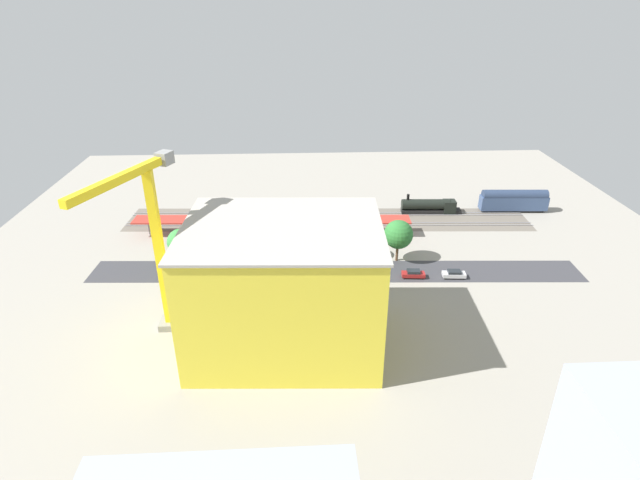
% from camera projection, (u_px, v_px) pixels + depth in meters
% --- Properties ---
extents(ground_plane, '(161.26, 161.26, 0.00)m').
position_uv_depth(ground_plane, '(334.00, 260.00, 107.92)').
color(ground_plane, gray).
rests_on(ground_plane, ground).
extents(rail_bed, '(101.31, 18.69, 0.01)m').
position_uv_depth(rail_bed, '(328.00, 219.00, 127.36)').
color(rail_bed, '#665E54').
rests_on(rail_bed, ground).
extents(street_asphalt, '(101.08, 13.36, 0.01)m').
position_uv_depth(street_asphalt, '(336.00, 271.00, 103.71)').
color(street_asphalt, '#38383D').
rests_on(street_asphalt, ground).
extents(track_rails, '(100.70, 12.26, 0.12)m').
position_uv_depth(track_rails, '(328.00, 219.00, 127.28)').
color(track_rails, '#9E9EA8').
rests_on(track_rails, ground).
extents(platform_canopy_near, '(65.09, 7.61, 4.01)m').
position_uv_depth(platform_canopy_near, '(272.00, 220.00, 117.91)').
color(platform_canopy_near, '#B73328').
rests_on(platform_canopy_near, ground).
extents(locomotive, '(15.57, 3.39, 5.09)m').
position_uv_depth(locomotive, '(431.00, 206.00, 130.50)').
color(locomotive, black).
rests_on(locomotive, ground).
extents(passenger_coach, '(17.49, 3.74, 5.92)m').
position_uv_depth(passenger_coach, '(514.00, 200.00, 130.80)').
color(passenger_coach, black).
rests_on(passenger_coach, ground).
extents(parked_car_0, '(4.74, 2.22, 1.60)m').
position_uv_depth(parked_car_0, '(454.00, 274.00, 101.14)').
color(parked_car_0, black).
rests_on(parked_car_0, ground).
extents(parked_car_1, '(4.74, 2.12, 1.65)m').
position_uv_depth(parked_car_1, '(413.00, 274.00, 101.19)').
color(parked_car_1, black).
rests_on(parked_car_1, ground).
extents(parked_car_2, '(4.76, 2.09, 1.77)m').
position_uv_depth(parked_car_2, '(373.00, 275.00, 100.67)').
color(parked_car_2, black).
rests_on(parked_car_2, ground).
extents(parked_car_3, '(4.48, 2.18, 1.86)m').
position_uv_depth(parked_car_3, '(328.00, 275.00, 100.55)').
color(parked_car_3, black).
rests_on(parked_car_3, ground).
extents(parked_car_4, '(4.58, 1.99, 1.72)m').
position_uv_depth(parked_car_4, '(286.00, 279.00, 99.46)').
color(parked_car_4, black).
rests_on(parked_car_4, ground).
extents(parked_car_5, '(4.67, 1.90, 1.71)m').
position_uv_depth(parked_car_5, '(245.00, 279.00, 99.36)').
color(parked_car_5, black).
rests_on(parked_car_5, ground).
extents(parked_car_6, '(4.65, 1.97, 1.71)m').
position_uv_depth(parked_car_6, '(201.00, 280.00, 98.93)').
color(parked_car_6, black).
rests_on(parked_car_6, ground).
extents(construction_building, '(30.28, 24.02, 20.34)m').
position_uv_depth(construction_building, '(284.00, 288.00, 78.71)').
color(construction_building, yellow).
rests_on(construction_building, ground).
extents(construction_roof_slab, '(30.91, 24.65, 0.40)m').
position_uv_depth(construction_roof_slab, '(282.00, 228.00, 74.11)').
color(construction_roof_slab, '#ADA89E').
rests_on(construction_roof_slab, construction_building).
extents(tower_crane, '(9.82, 20.54, 29.71)m').
position_uv_depth(tower_crane, '(152.00, 240.00, 78.10)').
color(tower_crane, gray).
rests_on(tower_crane, ground).
extents(box_truck_0, '(9.91, 3.35, 3.46)m').
position_uv_depth(box_truck_0, '(280.00, 281.00, 97.01)').
color(box_truck_0, black).
rests_on(box_truck_0, ground).
extents(box_truck_1, '(9.23, 2.46, 3.60)m').
position_uv_depth(box_truck_1, '(307.00, 277.00, 98.09)').
color(box_truck_1, black).
rests_on(box_truck_1, ground).
extents(street_tree_0, '(6.30, 6.30, 8.55)m').
position_uv_depth(street_tree_0, '(353.00, 236.00, 106.40)').
color(street_tree_0, brown).
rests_on(street_tree_0, ground).
extents(street_tree_1, '(4.57, 4.57, 7.72)m').
position_uv_depth(street_tree_1, '(286.00, 240.00, 104.74)').
color(street_tree_1, brown).
rests_on(street_tree_1, ground).
extents(street_tree_2, '(6.16, 6.16, 9.24)m').
position_uv_depth(street_tree_2, '(398.00, 235.00, 105.29)').
color(street_tree_2, brown).
rests_on(street_tree_2, ground).
extents(street_tree_3, '(4.29, 4.29, 6.75)m').
position_uv_depth(street_tree_3, '(314.00, 241.00, 106.07)').
color(street_tree_3, brown).
rests_on(street_tree_3, ground).
extents(street_tree_4, '(5.65, 5.65, 7.51)m').
position_uv_depth(street_tree_4, '(181.00, 242.00, 105.37)').
color(street_tree_4, brown).
rests_on(street_tree_4, ground).
extents(street_tree_5, '(6.14, 6.14, 8.31)m').
position_uv_depth(street_tree_5, '(240.00, 240.00, 105.03)').
color(street_tree_5, brown).
rests_on(street_tree_5, ground).
extents(traffic_light, '(0.50, 0.36, 6.93)m').
position_uv_depth(traffic_light, '(231.00, 243.00, 105.27)').
color(traffic_light, '#333333').
rests_on(traffic_light, ground).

